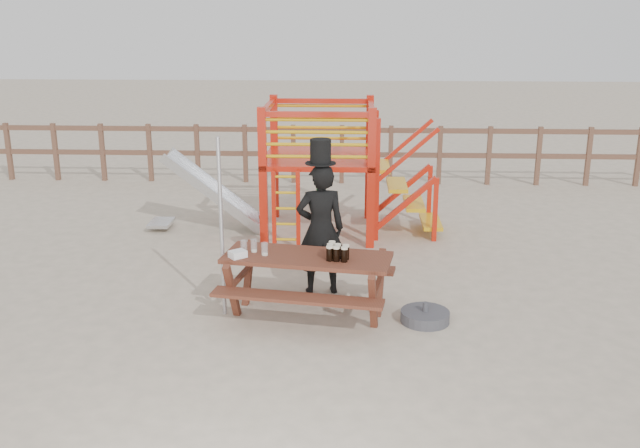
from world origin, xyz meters
The scene contains 10 objects.
ground centered at (0.00, 0.00, 0.00)m, with size 60.00×60.00×0.00m, color #BFAC95.
back_fence centered at (0.00, 7.00, 0.74)m, with size 15.09×0.09×1.20m.
playground_fort centered at (0.12, 3.58, 1.07)m, with size 4.71×1.84×2.10m.
picnic_table centered at (0.22, 0.24, 0.47)m, with size 2.09×1.60×0.74m.
man_with_hat centered at (0.34, 0.97, 0.88)m, with size 0.67×0.51×1.96m.
metal_pole centered at (-0.76, 0.24, 1.05)m, with size 0.05×0.05×2.10m, color #B2B2B7.
parasol_base centered at (1.58, 0.12, 0.07)m, with size 0.56×0.56×0.24m.
paper_bag centered at (-0.57, 0.14, 0.78)m, with size 0.18×0.14×0.08m, color white.
stout_pints centered at (0.56, 0.13, 0.83)m, with size 0.26×0.28×0.17m.
empty_glasses centered at (-0.40, 0.29, 0.81)m, with size 0.33×0.19×0.15m.
Camera 1 is at (0.72, -7.45, 3.41)m, focal length 40.00 mm.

